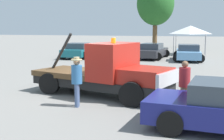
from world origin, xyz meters
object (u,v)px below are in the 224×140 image
at_px(person_at_hood, 77,78).
at_px(tree_left, 155,4).
at_px(traffic_cone, 129,73).
at_px(parked_car_navy, 117,51).
at_px(tow_truck, 108,73).
at_px(parked_car_skyblue, 188,53).
at_px(canopy_tent_white, 190,30).
at_px(person_near_truck, 184,82).
at_px(parked_car_teal, 78,51).
at_px(parked_car_charcoal, 152,51).

bearing_deg(person_at_hood, tree_left, -103.43).
relative_size(person_at_hood, tree_left, 0.21).
bearing_deg(traffic_cone, parked_car_navy, 108.34).
relative_size(tow_truck, tree_left, 0.75).
distance_m(tow_truck, tree_left, 28.26).
bearing_deg(traffic_cone, tree_left, 94.61).
relative_size(tow_truck, parked_car_navy, 1.26).
relative_size(parked_car_skyblue, canopy_tent_white, 1.54).
xyz_separation_m(tree_left, traffic_cone, (1.87, -23.18, -5.32)).
distance_m(person_near_truck, person_at_hood, 3.65).
distance_m(parked_car_teal, parked_car_charcoal, 6.53).
bearing_deg(canopy_tent_white, tree_left, 120.66).
height_order(person_at_hood, tree_left, tree_left).
relative_size(person_at_hood, canopy_tent_white, 0.58).
distance_m(person_at_hood, canopy_tent_white, 22.20).
height_order(parked_car_charcoal, parked_car_skyblue, same).
height_order(tow_truck, person_near_truck, tow_truck).
height_order(tow_truck, parked_car_skyblue, tow_truck).
bearing_deg(person_near_truck, tree_left, -53.38).
bearing_deg(parked_car_charcoal, traffic_cone, -172.87).
relative_size(person_near_truck, parked_car_skyblue, 0.36).
bearing_deg(tree_left, canopy_tent_white, -59.34).
bearing_deg(canopy_tent_white, tow_truck, -97.19).
bearing_deg(parked_car_navy, parked_car_skyblue, -86.98).
xyz_separation_m(parked_car_teal, parked_car_navy, (3.32, 0.82, 0.00)).
xyz_separation_m(person_near_truck, tree_left, (-5.12, 29.22, 4.61)).
height_order(parked_car_teal, canopy_tent_white, canopy_tent_white).
distance_m(parked_car_teal, traffic_cone, 11.52).
height_order(parked_car_teal, tree_left, tree_left).
height_order(person_near_truck, traffic_cone, person_near_truck).
bearing_deg(traffic_cone, parked_car_charcoal, 91.55).
bearing_deg(parked_car_teal, person_at_hood, -161.36).
distance_m(tow_truck, parked_car_skyblue, 14.63).
bearing_deg(parked_car_navy, tow_truck, -159.81).
bearing_deg(parked_car_skyblue, parked_car_charcoal, 70.54).
relative_size(tow_truck, parked_car_skyblue, 1.34).
relative_size(person_near_truck, parked_car_teal, 0.38).
distance_m(person_near_truck, parked_car_charcoal, 17.04).
xyz_separation_m(canopy_tent_white, tree_left, (-4.58, 7.73, 3.12)).
relative_size(person_at_hood, parked_car_teal, 0.40).
bearing_deg(person_near_truck, parked_car_charcoal, -51.35).
relative_size(parked_car_teal, parked_car_navy, 0.90).
relative_size(parked_car_skyblue, traffic_cone, 8.43).
bearing_deg(person_near_truck, canopy_tent_white, -61.89).
bearing_deg(parked_car_skyblue, person_near_truck, 177.68).
distance_m(parked_car_navy, tree_left, 13.99).
bearing_deg(parked_car_charcoal, parked_car_skyblue, -99.86).
bearing_deg(parked_car_skyblue, tow_truck, 165.74).
height_order(canopy_tent_white, tree_left, tree_left).
distance_m(parked_car_navy, parked_car_charcoal, 3.12).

